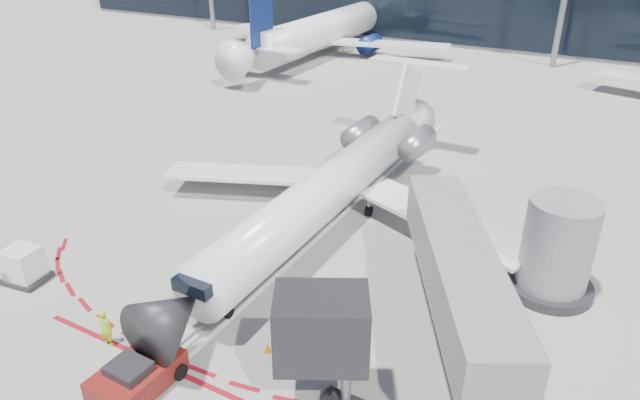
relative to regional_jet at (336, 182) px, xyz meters
The scene contains 10 objects.
ground 3.60m from the regional_jet, 87.02° to the right, with size 260.00×260.00×0.00m, color gray.
apron_centerline 2.49m from the regional_jet, 78.43° to the right, with size 0.25×40.00×0.01m, color silver.
apron_stop_bar 14.38m from the regional_jet, 89.44° to the right, with size 14.00×0.25×0.01m, color maroon.
jet_bridge 11.47m from the regional_jet, 29.83° to the right, with size 10.03×15.20×4.90m.
regional_jet is the anchor object (origin of this frame).
pushback_tug 15.62m from the regional_jet, 91.53° to the right, with size 2.36×5.37×1.39m.
ramp_worker 14.75m from the regional_jet, 103.14° to the right, with size 0.64×0.42×1.74m, color #A8DD17.
uld_container 16.65m from the regional_jet, 128.80° to the right, with size 2.13×1.88×1.80m.
safety_cone_right 12.00m from the regional_jet, 76.45° to the right, with size 0.31×0.31×0.44m, color orange.
bg_airliner_0 45.87m from the regional_jet, 118.21° to the left, with size 36.66×38.82×11.86m, color silver, non-canonical shape.
Camera 1 is at (13.28, -23.66, 16.18)m, focal length 32.00 mm.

